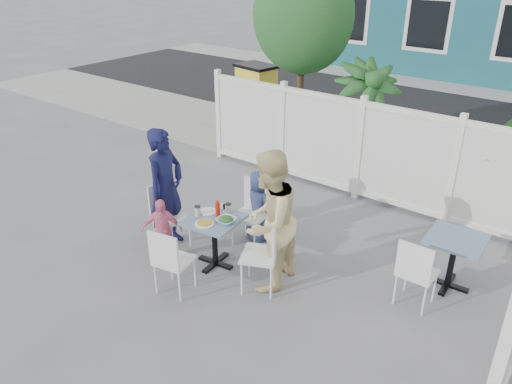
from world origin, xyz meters
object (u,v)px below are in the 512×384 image
Objects in this scene: woman at (269,222)px; toddler at (162,230)px; utility_cabinet at (256,100)px; chair_back at (253,208)px; chair_right at (267,249)px; chair_left at (167,210)px; chair_near at (170,258)px; boy at (259,206)px; spare_table at (454,249)px; man at (166,189)px; main_table at (214,229)px.

toddler is (-1.38, -0.40, -0.42)m from woman.
chair_back is at bearing -43.55° from utility_cabinet.
chair_left is at bearing 65.33° from chair_right.
chair_back reaches higher than chair_left.
chair_near is 1.19m from woman.
utility_cabinet is 1.49× the size of chair_right.
utility_cabinet is 1.38× the size of boy.
toddler is (-0.60, 0.44, -0.06)m from chair_near.
woman is 1.49m from toddler.
boy is (0.01, 0.11, -0.02)m from chair_back.
spare_table is 0.66× the size of boy.
man is at bearing 65.28° from boy.
man is 0.97× the size of woman.
spare_table is at bearing 29.19° from chair_near.
woman is 1.95× the size of toddler.
chair_left is 0.87× the size of boy.
chair_near is at bearing 107.90° from chair_right.
chair_back is (0.87, 0.74, 0.01)m from chair_left.
toddler is (2.11, -4.74, -0.26)m from utility_cabinet.
man reaches higher than chair_near.
woman is at bearing -41.57° from utility_cabinet.
man is 1.26m from boy.
main_table is at bearing -92.47° from woman.
man is (-1.65, 0.02, 0.28)m from chair_right.
chair_right is 0.92× the size of boy.
spare_table is 2.18m from chair_right.
chair_left reaches higher than chair_near.
utility_cabinet is 1.60× the size of toddler.
chair_right is 1.07× the size of toddler.
chair_left is at bearing 85.59° from toddler.
utility_cabinet is 2.10× the size of spare_table.
woman reaches higher than chair_back.
man reaches higher than toddler.
chair_near reaches higher than spare_table.
chair_right reaches higher than chair_near.
toddler is at bearing 133.42° from chair_near.
woman is (-0.04, 0.09, 0.31)m from chair_right.
utility_cabinet is 5.84m from chair_near.
man reaches higher than utility_cabinet.
woman is (1.60, 0.07, 0.03)m from man.
woman is at bearing 155.03° from boy.
woman is (3.48, -4.34, 0.15)m from utility_cabinet.
chair_left is at bearing -175.05° from man.
man is 1.61m from woman.
man is 1.62× the size of boy.
chair_left is (1.88, -4.42, -0.18)m from utility_cabinet.
chair_near is at bearing -50.82° from woman.
utility_cabinet is 5.56m from woman.
main_table is 0.76m from chair_near.
spare_table is 2.54m from chair_back.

